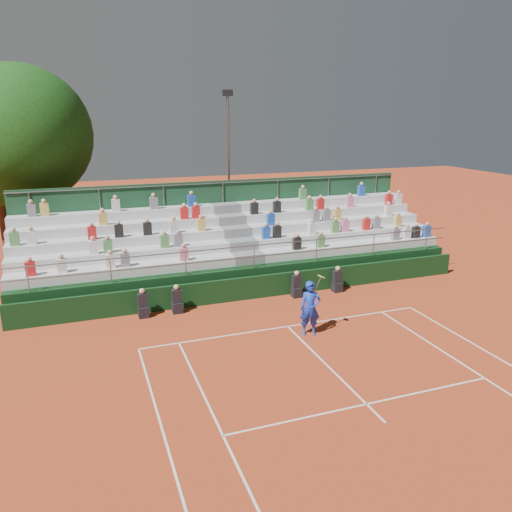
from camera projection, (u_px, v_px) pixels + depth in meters
name	position (u px, v px, depth m)	size (l,w,h in m)	color
ground	(288.00, 327.00, 18.68)	(90.00, 90.00, 0.00)	#B1401D
courtside_wall	(258.00, 287.00, 21.43)	(20.00, 0.15, 1.00)	black
line_officials	(243.00, 293.00, 20.75)	(8.93, 0.40, 1.19)	black
grandstand	(236.00, 255.00, 24.20)	(20.00, 5.20, 4.40)	black
tennis_player	(310.00, 308.00, 17.77)	(0.95, 0.67, 2.22)	#1836BB
tree_east	(21.00, 135.00, 24.95)	(6.92, 6.92, 10.08)	#3A2115
floodlight_mast	(228.00, 158.00, 29.18)	(0.60, 0.25, 8.94)	gray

